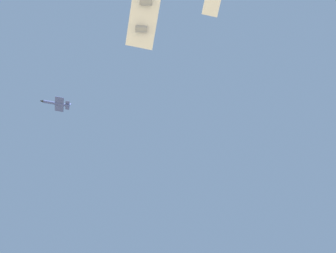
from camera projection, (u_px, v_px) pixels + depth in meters
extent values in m
cylinder|color=gray|center=(141.00, 29.00, 127.83)|extent=(5.77, 5.50, 3.00)
cylinder|color=gray|center=(146.00, 2.00, 124.52)|extent=(5.77, 5.50, 3.00)
cylinder|color=#38478C|center=(56.00, 104.00, 152.89)|extent=(9.93, 10.56, 1.50)
cone|color=black|center=(42.00, 101.00, 152.27)|extent=(2.46, 2.49, 1.50)
cube|color=#38478C|center=(59.00, 104.00, 152.83)|extent=(8.86, 8.66, 0.24)
cube|color=#38478C|center=(68.00, 104.00, 155.09)|extent=(1.78, 1.90, 2.60)
cube|color=#38478C|center=(67.00, 105.00, 153.51)|extent=(4.88, 4.73, 0.20)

